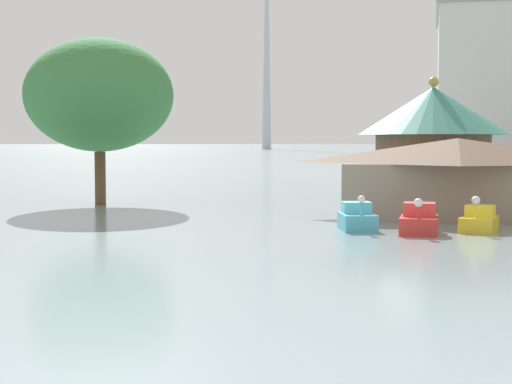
% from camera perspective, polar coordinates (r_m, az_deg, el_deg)
% --- Properties ---
extents(pedal_boat_cyan, '(2.17, 2.77, 1.72)m').
position_cam_1_polar(pedal_boat_cyan, '(37.50, 7.40, -1.94)').
color(pedal_boat_cyan, '#4CB7CC').
rests_on(pedal_boat_cyan, ground).
extents(pedal_boat_red, '(1.73, 2.49, 1.71)m').
position_cam_1_polar(pedal_boat_red, '(36.41, 11.82, -2.11)').
color(pedal_boat_red, red).
rests_on(pedal_boat_red, ground).
extents(pedal_boat_yellow, '(1.97, 2.54, 1.73)m').
position_cam_1_polar(pedal_boat_yellow, '(38.02, 15.98, -2.03)').
color(pedal_boat_yellow, yellow).
rests_on(pedal_boat_yellow, ground).
extents(boathouse, '(13.09, 7.80, 4.40)m').
position_cam_1_polar(boathouse, '(44.72, 14.51, 1.15)').
color(boathouse, gray).
rests_on(boathouse, ground).
extents(green_roof_pavilion, '(10.44, 10.44, 8.68)m').
position_cam_1_polar(green_roof_pavilion, '(55.77, 12.79, 3.97)').
color(green_roof_pavilion, brown).
rests_on(green_roof_pavilion, ground).
extents(shoreline_tree_tall_left, '(9.79, 9.79, 11.00)m').
position_cam_1_polar(shoreline_tree_tall_left, '(52.89, -11.38, 6.94)').
color(shoreline_tree_tall_left, brown).
rests_on(shoreline_tree_tall_left, ground).
extents(distant_broadcast_tower, '(6.18, 6.18, 155.75)m').
position_cam_1_polar(distant_broadcast_tower, '(396.67, 0.79, 13.01)').
color(distant_broadcast_tower, '#B7BCC6').
rests_on(distant_broadcast_tower, ground).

